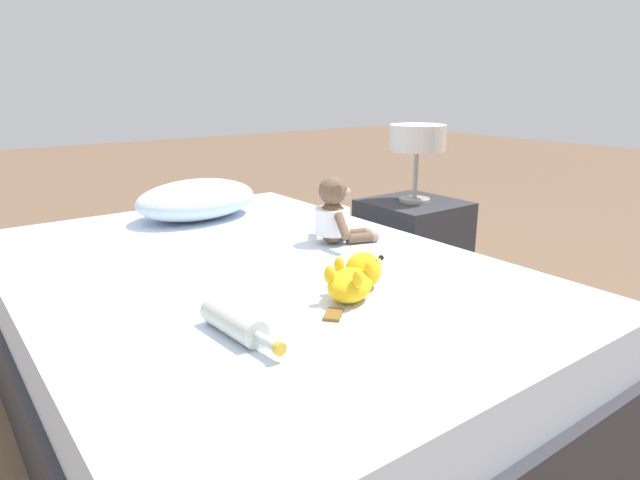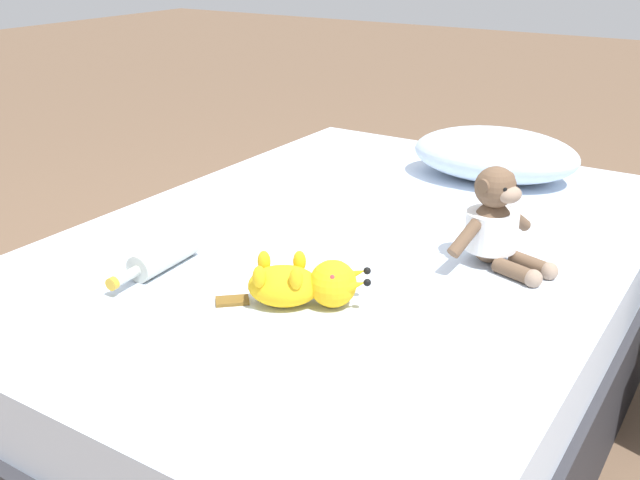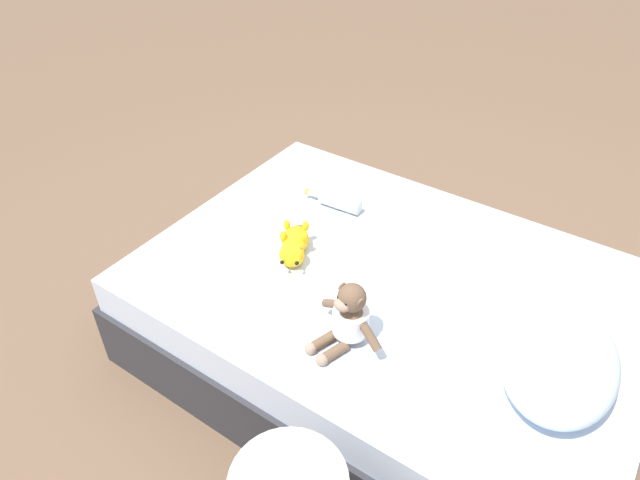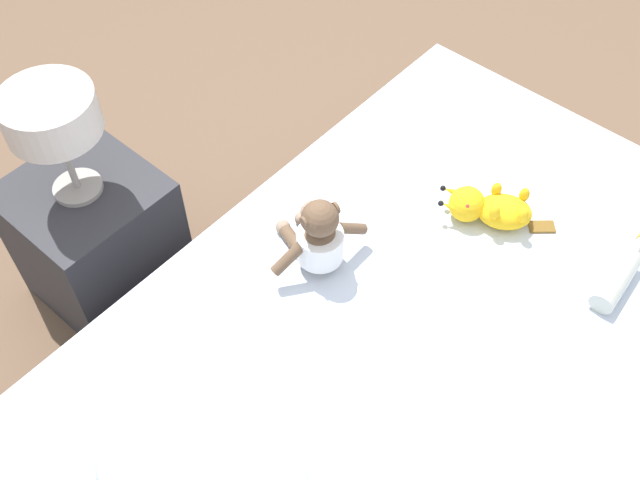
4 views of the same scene
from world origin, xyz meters
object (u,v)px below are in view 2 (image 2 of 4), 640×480
object	(u,v)px
bed	(354,315)
plush_yellow_creature	(304,284)
plush_monkey	(496,225)
pillow	(495,154)
glass_bottle	(162,256)

from	to	relation	value
bed	plush_yellow_creature	size ratio (longest dim) A/B	6.22
plush_yellow_creature	plush_monkey	bearing A→B (deg)	58.19
plush_monkey	pillow	bearing A→B (deg)	110.29
plush_monkey	glass_bottle	xyz separation A→B (m)	(-0.63, -0.44, -0.06)
plush_monkey	glass_bottle	distance (m)	0.77
pillow	glass_bottle	xyz separation A→B (m)	(-0.40, -1.07, -0.05)
pillow	plush_yellow_creature	bearing A→B (deg)	-91.46
glass_bottle	bed	bearing A→B (deg)	56.85
plush_yellow_creature	glass_bottle	xyz separation A→B (m)	(-0.37, -0.03, -0.02)
plush_monkey	plush_yellow_creature	xyz separation A→B (m)	(-0.26, -0.41, -0.05)
glass_bottle	plush_monkey	bearing A→B (deg)	35.17
plush_monkey	bed	bearing A→B (deg)	-175.70
plush_yellow_creature	glass_bottle	distance (m)	0.38
bed	plush_monkey	size ratio (longest dim) A/B	6.82
pillow	plush_monkey	world-z (taller)	plush_monkey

